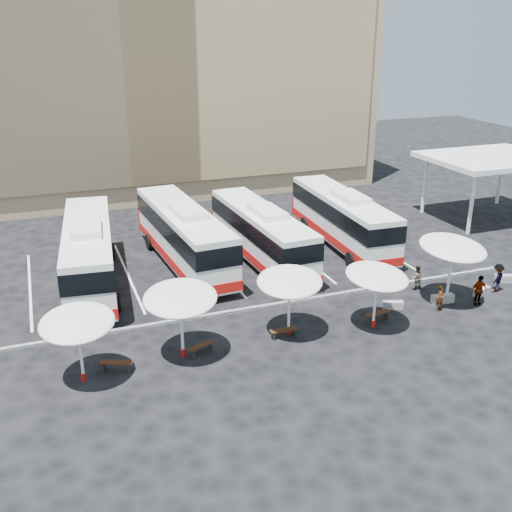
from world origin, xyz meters
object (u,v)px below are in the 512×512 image
object	(u,v)px
wood_bench_0	(116,364)
wood_bench_1	(201,347)
passenger_3	(497,278)
wood_bench_3	(377,315)
bus_3	(342,217)
sunshade_2	(290,282)
bus_1	(184,234)
conc_bench_1	(443,299)
conc_bench_2	(482,292)
passenger_0	(441,298)
sunshade_3	(377,277)
passenger_2	(479,290)
sunshade_0	(77,323)
wood_bench_2	(284,331)
bus_0	(89,251)
conc_bench_3	(505,279)
passenger_1	(417,278)
conc_bench_0	(393,305)
sunshade_4	(453,248)
sunshade_1	(180,298)
bus_2	(261,233)

from	to	relation	value
wood_bench_0	wood_bench_1	size ratio (longest dim) A/B	1.09
passenger_3	wood_bench_3	bearing A→B (deg)	-20.59
bus_3	sunshade_2	bearing A→B (deg)	-126.52
bus_1	conc_bench_1	xyz separation A→B (m)	(12.63, -11.03, -1.94)
conc_bench_2	passenger_0	xyz separation A→B (m)	(-3.62, -0.83, 0.53)
bus_3	sunshade_3	size ratio (longest dim) A/B	2.99
wood_bench_1	passenger_2	size ratio (longest dim) A/B	0.79
bus_1	conc_bench_2	size ratio (longest dim) A/B	11.31
sunshade_0	sunshade_2	distance (m)	10.54
wood_bench_0	wood_bench_2	distance (m)	8.61
bus_0	conc_bench_3	bearing A→B (deg)	-13.98
sunshade_0	sunshade_2	size ratio (longest dim) A/B	0.89
wood_bench_3	sunshade_0	bearing A→B (deg)	-178.18
passenger_2	bus_3	bearing A→B (deg)	102.34
sunshade_3	bus_3	bearing A→B (deg)	69.68
bus_0	passenger_0	size ratio (longest dim) A/B	8.93
wood_bench_0	wood_bench_2	size ratio (longest dim) A/B	1.06
sunshade_2	passenger_1	xyz separation A→B (m)	(9.56, 2.49, -2.23)
bus_1	wood_bench_2	size ratio (longest dim) A/B	9.10
sunshade_3	passenger_2	distance (m)	7.33
sunshade_2	sunshade_0	bearing A→B (deg)	-175.71
wood_bench_0	wood_bench_3	distance (m)	14.13
wood_bench_0	sunshade_3	bearing A→B (deg)	-1.70
conc_bench_0	passenger_1	bearing A→B (deg)	33.10
passenger_0	passenger_3	size ratio (longest dim) A/B	0.86
bus_0	sunshade_4	xyz separation A→B (m)	(19.13, -9.98, 1.21)
sunshade_1	bus_2	bearing A→B (deg)	52.35
sunshade_3	wood_bench_2	distance (m)	5.61
bus_3	sunshade_0	bearing A→B (deg)	-146.07
bus_0	passenger_3	bearing A→B (deg)	-17.17
sunshade_3	passenger_1	xyz separation A→B (m)	(5.00, 3.37, -2.18)
sunshade_0	conc_bench_1	size ratio (longest dim) A/B	2.96
sunshade_4	conc_bench_1	world-z (taller)	sunshade_4
bus_2	wood_bench_3	world-z (taller)	bus_2
wood_bench_0	passenger_3	size ratio (longest dim) A/B	0.90
wood_bench_0	passenger_1	world-z (taller)	passenger_1
bus_1	passenger_1	bearing A→B (deg)	-39.57
bus_3	passenger_1	xyz separation A→B (m)	(0.51, -8.75, -1.33)
conc_bench_2	passenger_3	size ratio (longest dim) A/B	0.69
bus_1	passenger_2	bearing A→B (deg)	-43.67
sunshade_0	conc_bench_1	world-z (taller)	sunshade_0
sunshade_2	conc_bench_1	distance (m)	10.29
bus_1	conc_bench_3	world-z (taller)	bus_1
wood_bench_2	bus_2	bearing A→B (deg)	75.46
passenger_3	conc_bench_0	bearing A→B (deg)	-27.11
bus_2	bus_3	bearing A→B (deg)	6.39
passenger_1	passenger_2	size ratio (longest dim) A/B	0.83
sunshade_2	conc_bench_0	world-z (taller)	sunshade_2
sunshade_2	passenger_3	xyz separation A→B (m)	(13.94, 0.52, -2.11)
wood_bench_0	passenger_2	distance (m)	20.59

